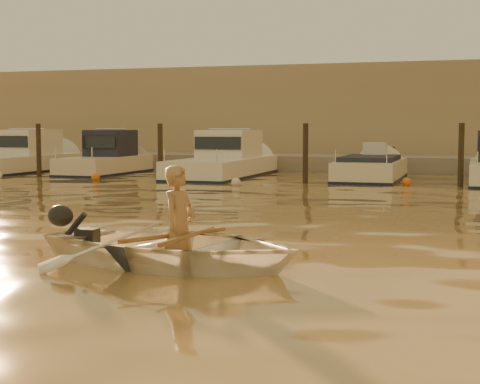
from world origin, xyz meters
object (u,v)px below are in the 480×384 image
(moored_boat_1, at_px, (105,158))
(moored_boat_0, at_px, (18,157))
(dinghy, at_px, (173,246))
(waterfront_building, at_px, (367,116))
(moored_boat_2, at_px, (223,160))
(moored_boat_3, at_px, (371,173))
(person, at_px, (179,227))

(moored_boat_1, bearing_deg, moored_boat_0, 180.00)
(dinghy, distance_m, moored_boat_1, 19.97)
(moored_boat_0, relative_size, moored_boat_1, 1.31)
(waterfront_building, bearing_deg, moored_boat_2, -109.38)
(dinghy, height_order, moored_boat_3, moored_boat_3)
(dinghy, distance_m, moored_boat_2, 17.93)
(dinghy, bearing_deg, waterfront_building, 12.41)
(dinghy, bearing_deg, moored_boat_3, 8.47)
(moored_boat_1, distance_m, moored_boat_3, 10.59)
(moored_boat_0, height_order, moored_boat_3, moored_boat_0)
(person, xyz_separation_m, moored_boat_2, (-5.29, 17.17, 0.09))
(dinghy, xyz_separation_m, waterfront_building, (-1.32, 28.16, 2.14))
(dinghy, relative_size, waterfront_building, 0.08)
(moored_boat_2, relative_size, waterfront_building, 0.17)
(moored_boat_0, bearing_deg, person, -50.07)
(moored_boat_0, xyz_separation_m, moored_boat_1, (4.06, 0.00, 0.00))
(moored_boat_2, bearing_deg, moored_boat_3, 0.00)
(moored_boat_1, bearing_deg, waterfront_building, 51.05)
(person, xyz_separation_m, moored_boat_0, (-14.37, 17.17, 0.09))
(moored_boat_3, distance_m, waterfront_building, 11.34)
(dinghy, distance_m, moored_boat_3, 17.16)
(person, distance_m, moored_boat_0, 22.40)
(moored_boat_2, bearing_deg, person, -72.88)
(person, bearing_deg, waterfront_building, 12.60)
(person, distance_m, moored_boat_3, 17.18)
(dinghy, distance_m, waterfront_building, 28.27)
(moored_boat_1, bearing_deg, dinghy, -59.24)
(person, bearing_deg, moored_boat_1, 40.70)
(moored_boat_3, xyz_separation_m, waterfront_building, (-1.70, 11.00, 2.17))
(moored_boat_2, xyz_separation_m, moored_boat_3, (5.57, 0.00, -0.40))
(waterfront_building, bearing_deg, moored_boat_0, -139.66)
(dinghy, xyz_separation_m, moored_boat_1, (-10.21, 17.16, 0.36))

